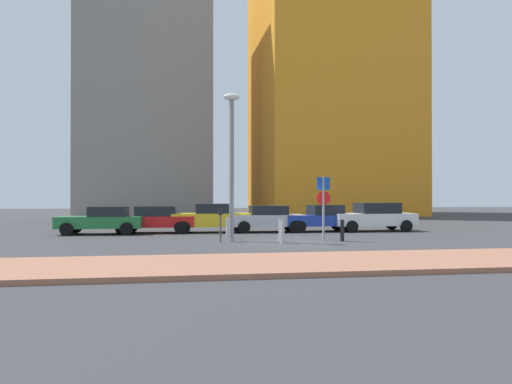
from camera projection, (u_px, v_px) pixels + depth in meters
The scene contains 17 objects.
ground_plane at pixel (291, 243), 20.72m from camera, with size 120.00×120.00×0.00m, color #38383A.
sidewalk_brick at pixel (347, 262), 14.09m from camera, with size 40.00×4.14×0.14m, color #9E664C.
parked_car_green at pixel (102, 220), 25.27m from camera, with size 4.29×2.17×1.41m.
parked_car_red at pixel (154, 219), 26.22m from camera, with size 4.41×2.21×1.40m.
parked_car_yellow at pixel (211, 218), 26.63m from camera, with size 4.16×1.92×1.53m.
parked_car_silver at pixel (267, 218), 26.92m from camera, with size 4.01×2.15×1.42m.
parked_car_blue at pixel (321, 218), 27.37m from camera, with size 4.07×2.15×1.45m.
parked_car_white at pixel (374, 217), 27.59m from camera, with size 4.56×2.06×1.56m.
parking_sign_post at pixel (323, 200), 21.58m from camera, with size 0.60×0.12×2.78m.
parking_meter at pixel (220, 220), 21.03m from camera, with size 0.18×0.14×1.42m.
street_lamp at pixel (232, 153), 21.42m from camera, with size 0.70×0.36×6.34m.
traffic_bollard_near at pixel (280, 231), 21.27m from camera, with size 0.15×0.15×0.93m, color #B7B7BC.
traffic_bollard_mid at pixel (282, 233), 20.35m from camera, with size 0.16×0.16×0.86m, color #B7B7BC.
traffic_bollard_far at pixel (342, 230), 21.37m from camera, with size 0.16×0.16×0.92m, color black.
traffic_bollard_edge at pixel (228, 228), 23.08m from camera, with size 0.15×0.15×0.94m, color #B7B7BC.
building_colorful_midrise at pixel (328, 89), 53.72m from camera, with size 15.08×16.21×26.95m, color orange.
building_under_construction at pixel (147, 92), 52.97m from camera, with size 13.18×11.61×25.94m, color gray.
Camera 1 is at (-4.85, -20.21, 1.94)m, focal length 35.09 mm.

